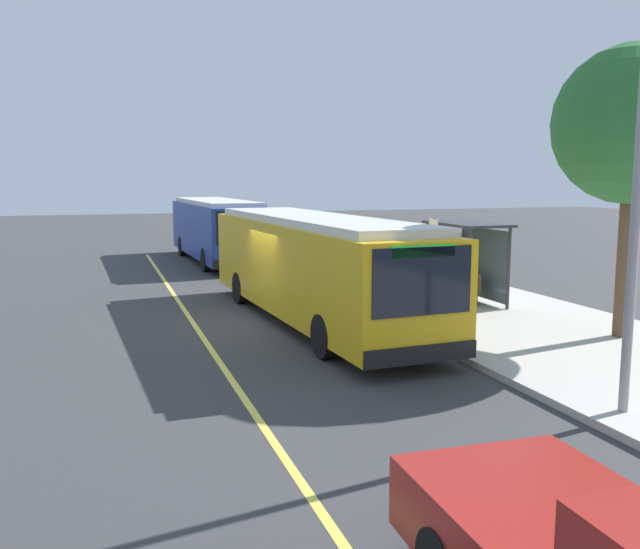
{
  "coord_description": "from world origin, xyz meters",
  "views": [
    {
      "loc": [
        17.86,
        -4.59,
        3.96
      ],
      "look_at": [
        1.12,
        0.96,
        1.43
      ],
      "focal_mm": 37.73,
      "sensor_mm": 36.0,
      "label": 1
    }
  ],
  "objects_px": {
    "transit_bus_second": "(217,228)",
    "pedestrian_commuter": "(417,274)",
    "transit_bus_main": "(314,264)",
    "waiting_bench": "(462,286)",
    "route_sign_post": "(433,256)"
  },
  "relations": [
    {
      "from": "transit_bus_second",
      "to": "route_sign_post",
      "type": "height_order",
      "value": "same"
    },
    {
      "from": "transit_bus_second",
      "to": "route_sign_post",
      "type": "bearing_deg",
      "value": 9.87
    },
    {
      "from": "transit_bus_second",
      "to": "transit_bus_main",
      "type": "bearing_deg",
      "value": 0.91
    },
    {
      "from": "waiting_bench",
      "to": "pedestrian_commuter",
      "type": "height_order",
      "value": "pedestrian_commuter"
    },
    {
      "from": "transit_bus_second",
      "to": "route_sign_post",
      "type": "xyz_separation_m",
      "value": [
        16.33,
        2.84,
        0.34
      ]
    },
    {
      "from": "transit_bus_main",
      "to": "route_sign_post",
      "type": "xyz_separation_m",
      "value": [
        1.94,
        2.61,
        0.34
      ]
    },
    {
      "from": "waiting_bench",
      "to": "route_sign_post",
      "type": "xyz_separation_m",
      "value": [
        2.68,
        -2.43,
        1.32
      ]
    },
    {
      "from": "waiting_bench",
      "to": "route_sign_post",
      "type": "relative_size",
      "value": 0.57
    },
    {
      "from": "transit_bus_second",
      "to": "pedestrian_commuter",
      "type": "height_order",
      "value": "transit_bus_second"
    },
    {
      "from": "transit_bus_second",
      "to": "pedestrian_commuter",
      "type": "xyz_separation_m",
      "value": [
        13.81,
        3.66,
        -0.5
      ]
    },
    {
      "from": "transit_bus_main",
      "to": "pedestrian_commuter",
      "type": "distance_m",
      "value": 3.52
    },
    {
      "from": "transit_bus_main",
      "to": "waiting_bench",
      "type": "xyz_separation_m",
      "value": [
        -0.74,
        5.05,
        -0.98
      ]
    },
    {
      "from": "transit_bus_main",
      "to": "route_sign_post",
      "type": "bearing_deg",
      "value": 53.42
    },
    {
      "from": "route_sign_post",
      "to": "pedestrian_commuter",
      "type": "bearing_deg",
      "value": 161.93
    },
    {
      "from": "pedestrian_commuter",
      "to": "route_sign_post",
      "type": "bearing_deg",
      "value": -18.07
    }
  ]
}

